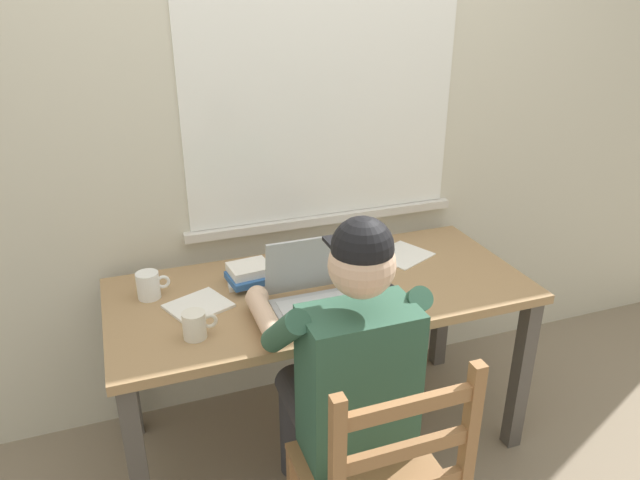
{
  "coord_description": "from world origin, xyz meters",
  "views": [
    {
      "loc": [
        -0.69,
        -1.87,
        1.82
      ],
      "look_at": [
        -0.02,
        -0.05,
        0.95
      ],
      "focal_mm": 33.5,
      "sensor_mm": 36.0,
      "label": 1
    }
  ],
  "objects_px": {
    "laptop": "(317,291)",
    "computer_mouse": "(389,290)",
    "coffee_mug_white": "(195,325)",
    "coffee_mug_dark": "(345,261)",
    "seated_person": "(345,368)",
    "landscape_photo_print": "(299,270)",
    "book_stack_main": "(250,275)",
    "desk": "(321,308)",
    "coffee_mug_spare": "(149,285)"
  },
  "relations": [
    {
      "from": "coffee_mug_spare",
      "to": "landscape_photo_print",
      "type": "distance_m",
      "value": 0.59
    },
    {
      "from": "seated_person",
      "to": "computer_mouse",
      "type": "height_order",
      "value": "seated_person"
    },
    {
      "from": "seated_person",
      "to": "book_stack_main",
      "type": "relative_size",
      "value": 6.54
    },
    {
      "from": "seated_person",
      "to": "laptop",
      "type": "relative_size",
      "value": 3.72
    },
    {
      "from": "desk",
      "to": "computer_mouse",
      "type": "distance_m",
      "value": 0.28
    },
    {
      "from": "landscape_photo_print",
      "to": "book_stack_main",
      "type": "bearing_deg",
      "value": 172.92
    },
    {
      "from": "coffee_mug_white",
      "to": "book_stack_main",
      "type": "relative_size",
      "value": 0.61
    },
    {
      "from": "laptop",
      "to": "book_stack_main",
      "type": "bearing_deg",
      "value": 129.75
    },
    {
      "from": "desk",
      "to": "seated_person",
      "type": "relative_size",
      "value": 1.29
    },
    {
      "from": "coffee_mug_dark",
      "to": "landscape_photo_print",
      "type": "xyz_separation_m",
      "value": [
        -0.17,
        0.07,
        -0.04
      ]
    },
    {
      "from": "desk",
      "to": "coffee_mug_dark",
      "type": "xyz_separation_m",
      "value": [
        0.13,
        0.1,
        0.13
      ]
    },
    {
      "from": "seated_person",
      "to": "landscape_photo_print",
      "type": "distance_m",
      "value": 0.6
    },
    {
      "from": "landscape_photo_print",
      "to": "coffee_mug_spare",
      "type": "bearing_deg",
      "value": 162.1
    },
    {
      "from": "coffee_mug_white",
      "to": "coffee_mug_spare",
      "type": "relative_size",
      "value": 0.95
    },
    {
      "from": "computer_mouse",
      "to": "coffee_mug_white",
      "type": "relative_size",
      "value": 0.87
    },
    {
      "from": "laptop",
      "to": "seated_person",
      "type": "bearing_deg",
      "value": -93.41
    },
    {
      "from": "desk",
      "to": "landscape_photo_print",
      "type": "xyz_separation_m",
      "value": [
        -0.04,
        0.16,
        0.09
      ]
    },
    {
      "from": "book_stack_main",
      "to": "desk",
      "type": "bearing_deg",
      "value": -24.24
    },
    {
      "from": "coffee_mug_dark",
      "to": "coffee_mug_spare",
      "type": "height_order",
      "value": "coffee_mug_spare"
    },
    {
      "from": "seated_person",
      "to": "book_stack_main",
      "type": "xyz_separation_m",
      "value": [
        -0.17,
        0.54,
        0.1
      ]
    },
    {
      "from": "laptop",
      "to": "computer_mouse",
      "type": "relative_size",
      "value": 3.3
    },
    {
      "from": "coffee_mug_white",
      "to": "coffee_mug_spare",
      "type": "height_order",
      "value": "coffee_mug_spare"
    },
    {
      "from": "coffee_mug_spare",
      "to": "computer_mouse",
      "type": "bearing_deg",
      "value": -18.13
    },
    {
      "from": "coffee_mug_spare",
      "to": "seated_person",
      "type": "bearing_deg",
      "value": -46.63
    },
    {
      "from": "computer_mouse",
      "to": "landscape_photo_print",
      "type": "relative_size",
      "value": 0.77
    },
    {
      "from": "seated_person",
      "to": "coffee_mug_dark",
      "type": "xyz_separation_m",
      "value": [
        0.21,
        0.53,
        0.1
      ]
    },
    {
      "from": "seated_person",
      "to": "landscape_photo_print",
      "type": "xyz_separation_m",
      "value": [
        0.04,
        0.59,
        0.06
      ]
    },
    {
      "from": "seated_person",
      "to": "coffee_mug_spare",
      "type": "relative_size",
      "value": 10.16
    },
    {
      "from": "seated_person",
      "to": "coffee_mug_white",
      "type": "height_order",
      "value": "seated_person"
    },
    {
      "from": "desk",
      "to": "computer_mouse",
      "type": "relative_size",
      "value": 15.82
    },
    {
      "from": "computer_mouse",
      "to": "landscape_photo_print",
      "type": "height_order",
      "value": "computer_mouse"
    },
    {
      "from": "landscape_photo_print",
      "to": "coffee_mug_white",
      "type": "bearing_deg",
      "value": -163.74
    },
    {
      "from": "laptop",
      "to": "coffee_mug_white",
      "type": "bearing_deg",
      "value": -171.66
    },
    {
      "from": "coffee_mug_dark",
      "to": "seated_person",
      "type": "bearing_deg",
      "value": -111.82
    },
    {
      "from": "computer_mouse",
      "to": "book_stack_main",
      "type": "distance_m",
      "value": 0.53
    },
    {
      "from": "laptop",
      "to": "coffee_mug_white",
      "type": "xyz_separation_m",
      "value": [
        -0.44,
        -0.07,
        -0.01
      ]
    },
    {
      "from": "seated_person",
      "to": "coffee_mug_white",
      "type": "bearing_deg",
      "value": 149.38
    },
    {
      "from": "coffee_mug_white",
      "to": "coffee_mug_dark",
      "type": "distance_m",
      "value": 0.69
    },
    {
      "from": "coffee_mug_dark",
      "to": "book_stack_main",
      "type": "xyz_separation_m",
      "value": [
        -0.38,
        0.02,
        -0.0
      ]
    },
    {
      "from": "computer_mouse",
      "to": "laptop",
      "type": "bearing_deg",
      "value": 176.29
    },
    {
      "from": "coffee_mug_white",
      "to": "coffee_mug_spare",
      "type": "bearing_deg",
      "value": 109.89
    },
    {
      "from": "computer_mouse",
      "to": "book_stack_main",
      "type": "bearing_deg",
      "value": 152.21
    },
    {
      "from": "computer_mouse",
      "to": "coffee_mug_spare",
      "type": "relative_size",
      "value": 0.83
    },
    {
      "from": "computer_mouse",
      "to": "coffee_mug_dark",
      "type": "relative_size",
      "value": 0.84
    },
    {
      "from": "laptop",
      "to": "coffee_mug_spare",
      "type": "height_order",
      "value": "laptop"
    },
    {
      "from": "coffee_mug_dark",
      "to": "coffee_mug_white",
      "type": "bearing_deg",
      "value": -156.49
    },
    {
      "from": "computer_mouse",
      "to": "coffee_mug_dark",
      "type": "bearing_deg",
      "value": 110.3
    },
    {
      "from": "seated_person",
      "to": "coffee_mug_dark",
      "type": "height_order",
      "value": "seated_person"
    },
    {
      "from": "book_stack_main",
      "to": "landscape_photo_print",
      "type": "xyz_separation_m",
      "value": [
        0.21,
        0.05,
        -0.04
      ]
    },
    {
      "from": "landscape_photo_print",
      "to": "laptop",
      "type": "bearing_deg",
      "value": -114.83
    }
  ]
}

